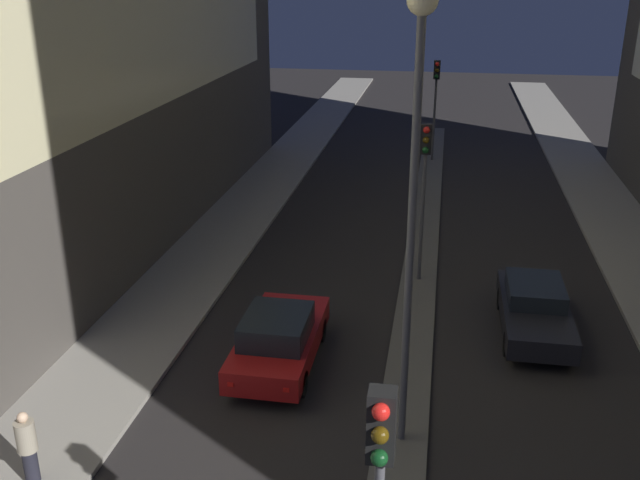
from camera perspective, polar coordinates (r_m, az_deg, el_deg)
median_strip at (r=25.85m, az=8.20°, el=-0.32°), size 1.12×39.31×0.11m
traffic_light_mid at (r=21.63m, az=8.37°, el=5.70°), size 0.32×0.42×4.97m
traffic_light_far at (r=36.44m, az=9.26°, el=11.89°), size 0.32×0.42×4.97m
street_lamp at (r=13.00m, az=7.62°, el=7.09°), size 0.54×0.54×9.04m
car_left_lane at (r=17.86m, az=-3.30°, el=-7.86°), size 1.83×4.29×1.52m
car_right_lane at (r=20.27m, az=16.79°, el=-5.27°), size 1.74×4.40×1.36m
pedestrian_on_left_sidewalk at (r=15.05m, az=-22.36°, el=-14.99°), size 0.38×0.38×1.55m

